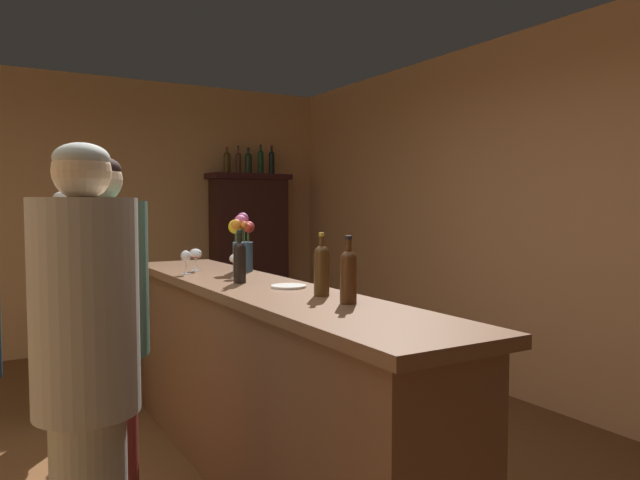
% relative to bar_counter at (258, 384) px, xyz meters
% --- Properties ---
extents(wall_back, '(5.74, 0.12, 2.77)m').
position_rel_bar_counter_xyz_m(wall_back, '(-0.54, 3.52, 0.85)').
color(wall_back, tan).
rests_on(wall_back, ground).
extents(wall_right, '(0.12, 7.22, 2.77)m').
position_rel_bar_counter_xyz_m(wall_right, '(2.33, -0.09, 0.85)').
color(wall_right, tan).
rests_on(wall_right, ground).
extents(bar_counter, '(0.55, 3.06, 1.06)m').
position_rel_bar_counter_xyz_m(bar_counter, '(0.00, 0.00, 0.00)').
color(bar_counter, brown).
rests_on(bar_counter, ground).
extents(display_cabinet, '(0.90, 0.37, 1.82)m').
position_rel_bar_counter_xyz_m(display_cabinet, '(1.37, 3.24, 0.41)').
color(display_cabinet, black).
rests_on(display_cabinet, ground).
extents(wine_bottle_syrah, '(0.07, 0.07, 0.29)m').
position_rel_bar_counter_xyz_m(wine_bottle_syrah, '(0.10, -0.49, 0.65)').
color(wine_bottle_syrah, '#492C12').
rests_on(wine_bottle_syrah, bar_counter).
extents(wine_bottle_rose, '(0.07, 0.07, 0.29)m').
position_rel_bar_counter_xyz_m(wine_bottle_rose, '(0.09, -0.73, 0.65)').
color(wine_bottle_rose, '#4C2812').
rests_on(wine_bottle_rose, bar_counter).
extents(wine_bottle_riesling, '(0.07, 0.07, 0.28)m').
position_rel_bar_counter_xyz_m(wine_bottle_riesling, '(-0.05, 0.12, 0.65)').
color(wine_bottle_riesling, black).
rests_on(wine_bottle_riesling, bar_counter).
extents(wine_glass_front, '(0.08, 0.08, 0.14)m').
position_rel_bar_counter_xyz_m(wine_glass_front, '(-0.06, 0.80, 0.63)').
color(wine_glass_front, white).
rests_on(wine_glass_front, bar_counter).
extents(wine_glass_mid, '(0.08, 0.08, 0.14)m').
position_rel_bar_counter_xyz_m(wine_glass_mid, '(0.02, 0.33, 0.63)').
color(wine_glass_mid, white).
rests_on(wine_glass_mid, bar_counter).
extents(wine_glass_rear, '(0.06, 0.06, 0.14)m').
position_rel_bar_counter_xyz_m(wine_glass_rear, '(-0.17, 0.65, 0.63)').
color(wine_glass_rear, white).
rests_on(wine_glass_rear, bar_counter).
extents(flower_arrangement, '(0.16, 0.15, 0.37)m').
position_rel_bar_counter_xyz_m(flower_arrangement, '(0.18, 0.63, 0.71)').
color(flower_arrangement, '#304E66').
rests_on(flower_arrangement, bar_counter).
extents(cheese_plate, '(0.18, 0.18, 0.01)m').
position_rel_bar_counter_xyz_m(cheese_plate, '(0.10, -0.17, 0.53)').
color(cheese_plate, white).
rests_on(cheese_plate, bar_counter).
extents(display_bottle_left, '(0.08, 0.08, 0.29)m').
position_rel_bar_counter_xyz_m(display_bottle_left, '(1.12, 3.24, 1.41)').
color(display_bottle_left, '#443213').
rests_on(display_bottle_left, display_cabinet).
extents(display_bottle_midleft, '(0.06, 0.06, 0.30)m').
position_rel_bar_counter_xyz_m(display_bottle_midleft, '(1.25, 3.24, 1.41)').
color(display_bottle_midleft, '#482B1D').
rests_on(display_bottle_midleft, display_cabinet).
extents(display_bottle_center, '(0.08, 0.08, 0.29)m').
position_rel_bar_counter_xyz_m(display_bottle_center, '(1.37, 3.24, 1.41)').
color(display_bottle_center, '#1D301F').
rests_on(display_bottle_center, display_cabinet).
extents(display_bottle_midright, '(0.07, 0.07, 0.33)m').
position_rel_bar_counter_xyz_m(display_bottle_midright, '(1.52, 3.24, 1.43)').
color(display_bottle_midright, '#163A21').
rests_on(display_bottle_midright, display_cabinet).
extents(display_bottle_right, '(0.07, 0.07, 0.33)m').
position_rel_bar_counter_xyz_m(display_bottle_right, '(1.65, 3.24, 1.43)').
color(display_bottle_right, black).
rests_on(display_bottle_right, display_cabinet).
extents(patron_in_grey, '(0.32, 0.32, 1.66)m').
position_rel_bar_counter_xyz_m(patron_in_grey, '(-0.99, -0.91, 0.39)').
color(patron_in_grey, '#A9A497').
rests_on(patron_in_grey, ground).
extents(patron_tall, '(0.40, 0.40, 1.57)m').
position_rel_bar_counter_xyz_m(patron_tall, '(-0.73, 1.42, 0.32)').
color(patron_tall, '#405F43').
rests_on(patron_tall, ground).
extents(patron_redhead, '(0.38, 0.38, 1.67)m').
position_rel_bar_counter_xyz_m(patron_redhead, '(-0.84, -0.32, 0.38)').
color(patron_redhead, maroon).
rests_on(patron_redhead, ground).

